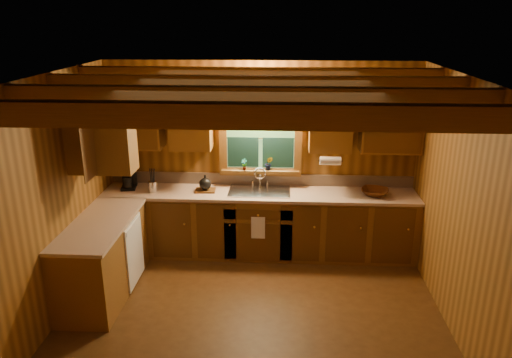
{
  "coord_description": "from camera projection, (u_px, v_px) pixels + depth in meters",
  "views": [
    {
      "loc": [
        0.31,
        -4.55,
        3.16
      ],
      "look_at": [
        0.0,
        0.8,
        1.35
      ],
      "focal_mm": 34.24,
      "sensor_mm": 36.0,
      "label": 1
    }
  ],
  "objects": [
    {
      "name": "backsplash",
      "position": [
        260.0,
        179.0,
        6.8
      ],
      "size": [
        4.2,
        0.02,
        0.16
      ],
      "primitive_type": "cube",
      "color": "tan",
      "rests_on": "room"
    },
    {
      "name": "ceiling_beams",
      "position": [
        251.0,
        90.0,
        4.53
      ],
      "size": [
        4.2,
        2.54,
        0.18
      ],
      "color": "brown",
      "rests_on": "room"
    },
    {
      "name": "utensil_crock",
      "position": [
        153.0,
        186.0,
        6.53
      ],
      "size": [
        0.12,
        0.12,
        0.33
      ],
      "rotation": [
        0.0,
        0.0,
        -0.3
      ],
      "color": "silver",
      "rests_on": "countertop"
    },
    {
      "name": "upper_cabinets",
      "position": [
        214.0,
        125.0,
        6.12
      ],
      "size": [
        4.19,
        1.77,
        0.78
      ],
      "color": "brown",
      "rests_on": "room"
    },
    {
      "name": "potted_plant_left",
      "position": [
        244.0,
        165.0,
        6.65
      ],
      "size": [
        0.1,
        0.08,
        0.16
      ],
      "primitive_type": "imported",
      "rotation": [
        0.0,
        0.0,
        -0.31
      ],
      "color": "#502F11",
      "rests_on": "window_sill"
    },
    {
      "name": "wall_sconce",
      "position": [
        260.0,
        96.0,
        6.29
      ],
      "size": [
        0.45,
        0.21,
        0.17
      ],
      "color": "black",
      "rests_on": "room"
    },
    {
      "name": "window",
      "position": [
        261.0,
        141.0,
        6.61
      ],
      "size": [
        1.12,
        0.08,
        1.0
      ],
      "color": "brown",
      "rests_on": "room"
    },
    {
      "name": "dish_towel",
      "position": [
        258.0,
        228.0,
        6.36
      ],
      "size": [
        0.18,
        0.01,
        0.3
      ],
      "primitive_type": "cube",
      "color": "white",
      "rests_on": "base_cabinets"
    },
    {
      "name": "base_cabinets",
      "position": [
        221.0,
        233.0,
        6.43
      ],
      "size": [
        4.2,
        2.22,
        0.86
      ],
      "color": "brown",
      "rests_on": "ground"
    },
    {
      "name": "paper_towel_roll",
      "position": [
        330.0,
        161.0,
        6.29
      ],
      "size": [
        0.27,
        0.11,
        0.11
      ],
      "primitive_type": "cylinder",
      "rotation": [
        0.0,
        1.57,
        0.0
      ],
      "color": "white",
      "rests_on": "upper_cabinets"
    },
    {
      "name": "dishwasher_panel",
      "position": [
        135.0,
        252.0,
        5.92
      ],
      "size": [
        0.02,
        0.6,
        0.8
      ],
      "primitive_type": "cube",
      "color": "white",
      "rests_on": "base_cabinets"
    },
    {
      "name": "teakettle",
      "position": [
        205.0,
        184.0,
        6.54
      ],
      "size": [
        0.16,
        0.16,
        0.21
      ],
      "rotation": [
        0.0,
        0.0,
        -0.41
      ],
      "color": "black",
      "rests_on": "cutting_board"
    },
    {
      "name": "countertop",
      "position": [
        221.0,
        201.0,
        6.3
      ],
      "size": [
        4.2,
        2.24,
        0.04
      ],
      "color": "tan",
      "rests_on": "base_cabinets"
    },
    {
      "name": "wicker_basket",
      "position": [
        375.0,
        192.0,
        6.41
      ],
      "size": [
        0.44,
        0.44,
        0.09
      ],
      "primitive_type": "imported",
      "rotation": [
        0.0,
        0.0,
        -0.29
      ],
      "color": "#48230C",
      "rests_on": "countertop"
    },
    {
      "name": "room",
      "position": [
        251.0,
        209.0,
        4.91
      ],
      "size": [
        4.2,
        4.2,
        4.2
      ],
      "color": "#4B2D12",
      "rests_on": "ground"
    },
    {
      "name": "potted_plant_right",
      "position": [
        269.0,
        163.0,
        6.65
      ],
      "size": [
        0.11,
        0.09,
        0.19
      ],
      "primitive_type": "imported",
      "rotation": [
        0.0,
        0.0,
        -0.06
      ],
      "color": "#502F11",
      "rests_on": "window_sill"
    },
    {
      "name": "window_sill",
      "position": [
        260.0,
        171.0,
        6.69
      ],
      "size": [
        1.06,
        0.14,
        0.04
      ],
      "primitive_type": "cube",
      "color": "brown",
      "rests_on": "room"
    },
    {
      "name": "coffee_maker",
      "position": [
        128.0,
        176.0,
        6.65
      ],
      "size": [
        0.19,
        0.24,
        0.34
      ],
      "rotation": [
        0.0,
        0.0,
        0.17
      ],
      "color": "black",
      "rests_on": "countertop"
    },
    {
      "name": "sink",
      "position": [
        259.0,
        195.0,
        6.57
      ],
      "size": [
        0.82,
        0.48,
        0.43
      ],
      "color": "silver",
      "rests_on": "countertop"
    },
    {
      "name": "cutting_board",
      "position": [
        205.0,
        190.0,
        6.57
      ],
      "size": [
        0.28,
        0.21,
        0.02
      ],
      "primitive_type": "cube",
      "rotation": [
        0.0,
        0.0,
        0.07
      ],
      "color": "#502F11",
      "rests_on": "countertop"
    }
  ]
}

